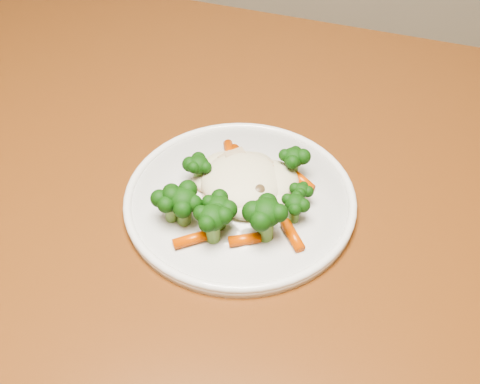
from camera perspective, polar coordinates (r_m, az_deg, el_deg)
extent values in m
cube|color=brown|center=(0.77, -0.08, 1.21)|extent=(1.23, 0.88, 0.04)
cube|color=brown|center=(1.44, -15.99, 3.65)|extent=(0.06, 0.06, 0.71)
cylinder|color=white|center=(0.71, 0.00, -0.81)|extent=(0.27, 0.27, 0.01)
ellipsoid|color=beige|center=(0.70, 0.29, 1.63)|extent=(0.12, 0.10, 0.04)
ellipsoid|color=black|center=(0.67, -5.34, -1.53)|extent=(0.05, 0.05, 0.05)
ellipsoid|color=black|center=(0.65, -2.62, -3.22)|extent=(0.05, 0.05, 0.04)
ellipsoid|color=black|center=(0.65, 2.46, -2.82)|extent=(0.06, 0.06, 0.05)
ellipsoid|color=black|center=(0.67, 5.19, -1.62)|extent=(0.04, 0.04, 0.03)
ellipsoid|color=black|center=(0.69, 5.79, -0.29)|extent=(0.03, 0.03, 0.03)
ellipsoid|color=black|center=(0.72, 5.06, 2.65)|extent=(0.04, 0.04, 0.04)
ellipsoid|color=black|center=(0.71, -3.93, 2.01)|extent=(0.04, 0.04, 0.04)
ellipsoid|color=black|center=(0.67, -6.56, -1.42)|extent=(0.05, 0.05, 0.04)
ellipsoid|color=black|center=(0.66, -2.04, -2.14)|extent=(0.05, 0.05, 0.04)
cylinder|color=#E15205|center=(0.75, -0.92, 3.44)|extent=(0.03, 0.05, 0.01)
cylinder|color=#E15205|center=(0.73, 2.14, 2.15)|extent=(0.04, 0.03, 0.01)
cylinder|color=#E15205|center=(0.72, 5.51, 1.41)|extent=(0.05, 0.04, 0.01)
cylinder|color=#E15205|center=(0.69, -5.27, -1.01)|extent=(0.02, 0.04, 0.01)
cylinder|color=#E15205|center=(0.66, -4.21, -4.37)|extent=(0.05, 0.04, 0.01)
cylinder|color=#E15205|center=(0.65, 0.43, -4.53)|extent=(0.04, 0.03, 0.01)
cylinder|color=#E15205|center=(0.66, 5.01, -4.11)|extent=(0.03, 0.04, 0.01)
cylinder|color=#E15205|center=(0.70, 2.36, 1.20)|extent=(0.02, 0.04, 0.01)
cylinder|color=#E15205|center=(0.72, 0.51, 2.32)|extent=(0.02, 0.04, 0.01)
cylinder|color=#E15205|center=(0.74, -0.88, 2.98)|extent=(0.01, 0.05, 0.01)
ellipsoid|color=brown|center=(0.70, 1.63, 1.12)|extent=(0.02, 0.02, 0.02)
ellipsoid|color=brown|center=(0.69, 1.70, 0.19)|extent=(0.02, 0.02, 0.02)
ellipsoid|color=brown|center=(0.70, -1.68, 1.16)|extent=(0.02, 0.02, 0.02)
cube|color=tan|center=(0.72, -0.36, 2.84)|extent=(0.03, 0.03, 0.01)
cube|color=tan|center=(0.72, 2.19, 2.63)|extent=(0.02, 0.02, 0.01)
cube|color=tan|center=(0.73, -1.24, 3.16)|extent=(0.02, 0.02, 0.01)
cube|color=tan|center=(0.73, -0.41, 3.31)|extent=(0.03, 0.03, 0.01)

